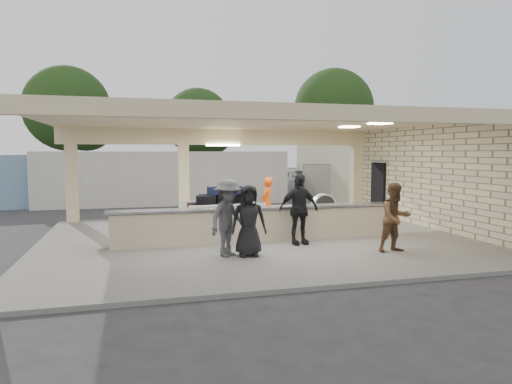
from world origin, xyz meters
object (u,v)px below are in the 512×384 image
object	(u,v)px
car_white_b	(357,182)
passenger_a	(396,217)
car_white_a	(298,182)
luggage_cart	(221,207)
passenger_b	(299,209)
passenger_c	(228,218)
baggage_counter	(257,224)
drum_fan	(323,206)
car_dark	(260,183)
passenger_d	(249,220)
baggage_handler	(267,203)
container_white	(165,178)

from	to	relation	value
car_white_b	passenger_a	bearing A→B (deg)	-176.40
car_white_a	luggage_cart	bearing A→B (deg)	138.31
luggage_cart	car_white_a	size ratio (longest dim) A/B	0.45
luggage_cart	passenger_b	xyz separation A→B (m)	(1.65, -2.75, 0.20)
passenger_c	baggage_counter	bearing A→B (deg)	14.79
baggage_counter	passenger_b	bearing A→B (deg)	-35.82
car_white_b	luggage_cart	bearing A→B (deg)	166.03
passenger_c	passenger_b	bearing A→B (deg)	-16.36
drum_fan	passenger_b	bearing A→B (deg)	-122.04
car_white_b	car_dark	size ratio (longest dim) A/B	1.07
baggage_counter	car_white_a	xyz separation A→B (m)	(6.43, 14.13, 0.20)
passenger_a	passenger_d	world-z (taller)	passenger_a
drum_fan	passenger_a	xyz separation A→B (m)	(-0.41, -5.44, 0.35)
baggage_handler	passenger_d	size ratio (longest dim) A/B	0.97
baggage_counter	passenger_c	distance (m)	2.04
luggage_cart	drum_fan	bearing A→B (deg)	13.16
baggage_handler	container_white	world-z (taller)	container_white
car_white_b	car_white_a	bearing A→B (deg)	124.65
drum_fan	car_dark	xyz separation A→B (m)	(1.21, 12.96, 0.02)
passenger_c	car_white_b	world-z (taller)	passenger_c
drum_fan	passenger_c	xyz separation A→B (m)	(-4.58, -4.81, 0.40)
baggage_counter	drum_fan	bearing A→B (deg)	43.17
drum_fan	car_white_a	world-z (taller)	car_white_a
luggage_cart	passenger_c	distance (m)	3.69
passenger_c	baggage_handler	bearing A→B (deg)	21.48
car_dark	container_white	xyz separation A→B (m)	(-6.41, -5.02, 0.68)
drum_fan	container_white	size ratio (longest dim) A/B	0.08
baggage_handler	passenger_c	xyz separation A→B (m)	(-2.06, -3.69, 0.09)
baggage_counter	passenger_a	xyz separation A→B (m)	(3.00, -2.24, 0.39)
baggage_counter	car_white_b	xyz separation A→B (m)	(10.73, 14.61, 0.07)
passenger_a	container_white	world-z (taller)	container_white
baggage_handler	passenger_c	size ratio (longest dim) A/B	0.90
container_white	passenger_d	bearing A→B (deg)	-85.26
baggage_handler	passenger_a	xyz separation A→B (m)	(2.10, -4.32, 0.03)
luggage_cart	drum_fan	size ratio (longest dim) A/B	2.51
car_dark	container_white	distance (m)	8.17
baggage_handler	passenger_d	bearing A→B (deg)	12.65
baggage_handler	car_white_b	size ratio (longest dim) A/B	0.40
passenger_c	car_white_b	bearing A→B (deg)	14.42
baggage_handler	car_dark	bearing A→B (deg)	-159.56
luggage_cart	baggage_counter	bearing A→B (deg)	-74.54
passenger_a	car_white_a	bearing A→B (deg)	74.30
baggage_handler	passenger_d	distance (m)	4.10
luggage_cart	passenger_b	distance (m)	3.21
passenger_d	car_dark	distance (m)	18.65
passenger_d	car_white_a	size ratio (longest dim) A/B	0.31
luggage_cart	container_white	xyz separation A→B (m)	(-1.12, 9.10, 0.46)
container_white	baggage_counter	bearing A→B (deg)	-81.06
drum_fan	car_white_b	xyz separation A→B (m)	(7.32, 11.41, 0.03)
car_white_a	car_white_b	xyz separation A→B (m)	(4.30, 0.48, -0.13)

